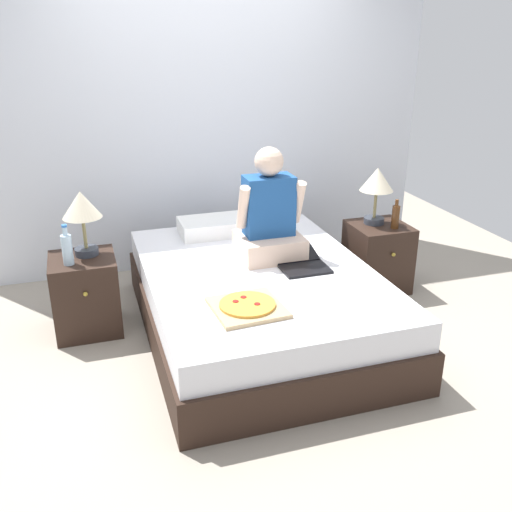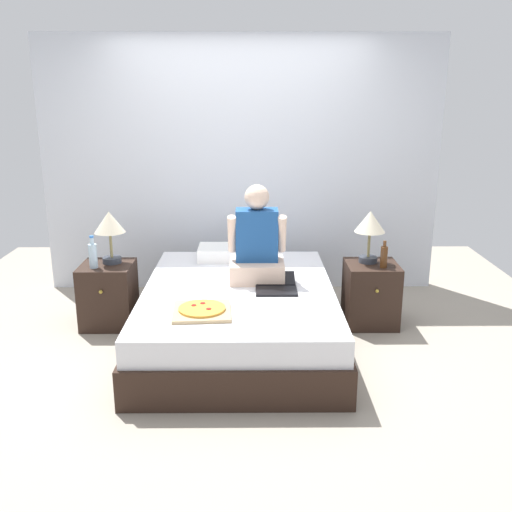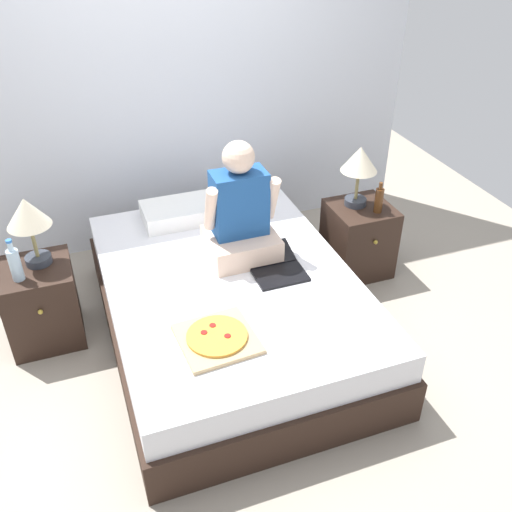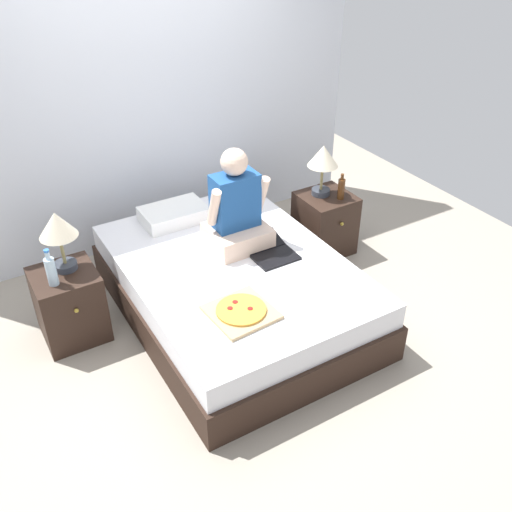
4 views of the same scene
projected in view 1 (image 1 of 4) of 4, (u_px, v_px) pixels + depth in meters
name	position (u px, v px, depth m)	size (l,w,h in m)	color
ground_plane	(258.00, 330.00, 4.05)	(5.92, 5.92, 0.00)	#9E9384
wall_back	(207.00, 122.00, 4.84)	(3.92, 0.12, 2.50)	silver
bed	(258.00, 301.00, 3.96)	(1.53, 2.13, 0.48)	black
nightstand_left	(86.00, 294.00, 3.97)	(0.44, 0.47, 0.55)	black
lamp_on_left_nightstand	(82.00, 209.00, 3.80)	(0.26, 0.26, 0.45)	#333842
water_bottle	(67.00, 249.00, 3.72)	(0.07, 0.07, 0.28)	silver
nightstand_right	(377.00, 257.00, 4.61)	(0.44, 0.47, 0.55)	black
lamp_on_right_nightstand	(377.00, 184.00, 4.42)	(0.26, 0.26, 0.45)	#333842
beer_bottle	(396.00, 216.00, 4.40)	(0.06, 0.06, 0.23)	#512D14
pillow	(213.00, 226.00, 4.50)	(0.52, 0.34, 0.12)	white
person_seated	(269.00, 218.00, 3.99)	(0.47, 0.40, 0.78)	beige
laptop	(302.00, 264.00, 3.90)	(0.32, 0.42, 0.07)	black
pizza_box	(247.00, 307.00, 3.31)	(0.43, 0.43, 0.04)	tan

